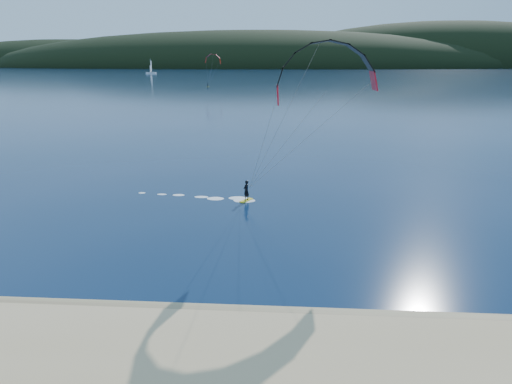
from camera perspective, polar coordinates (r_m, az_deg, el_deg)
ground at (r=20.23m, az=-10.37°, el=-21.88°), size 1800.00×1800.00×0.00m
wet_sand at (r=23.80m, az=-7.69°, el=-15.19°), size 220.00×2.50×0.10m
headland at (r=760.75m, az=3.74°, el=15.27°), size 1200.00×310.00×140.00m
kitesurfer_near at (r=35.97m, az=8.05°, el=11.77°), size 21.09×6.98×12.60m
kitesurfer_far at (r=213.01m, az=-5.40°, el=15.81°), size 7.86×7.62×13.13m
sailboat at (r=425.19m, az=-12.95°, el=14.30°), size 8.90×5.83×12.86m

